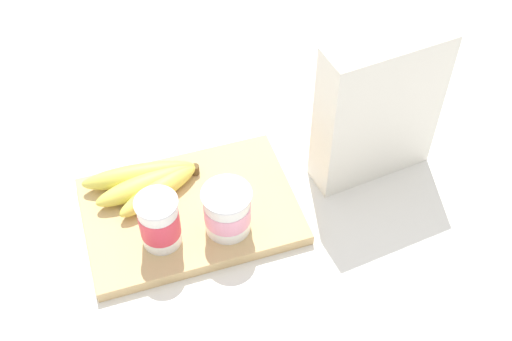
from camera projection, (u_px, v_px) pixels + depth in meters
name	position (u px, v px, depth m)	size (l,w,h in m)	color
ground_plane	(191.00, 215.00, 1.08)	(2.40, 2.40, 0.00)	silver
cutting_board	(191.00, 211.00, 1.07)	(0.34, 0.24, 0.02)	tan
cereal_box	(378.00, 110.00, 1.05)	(0.21, 0.07, 0.27)	white
yogurt_cup_front	(227.00, 211.00, 1.00)	(0.08, 0.08, 0.08)	white
yogurt_cup_back	(159.00, 222.00, 0.98)	(0.07, 0.07, 0.09)	white
banana_bunch	(147.00, 182.00, 1.07)	(0.20, 0.12, 0.04)	#D9CF4E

